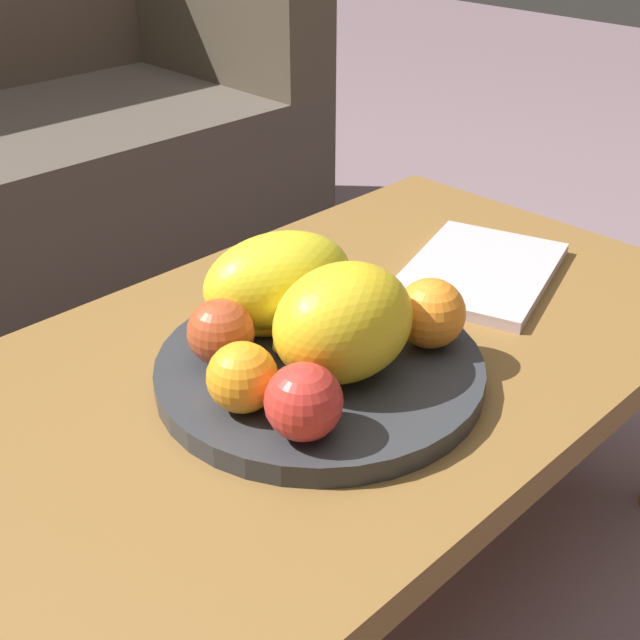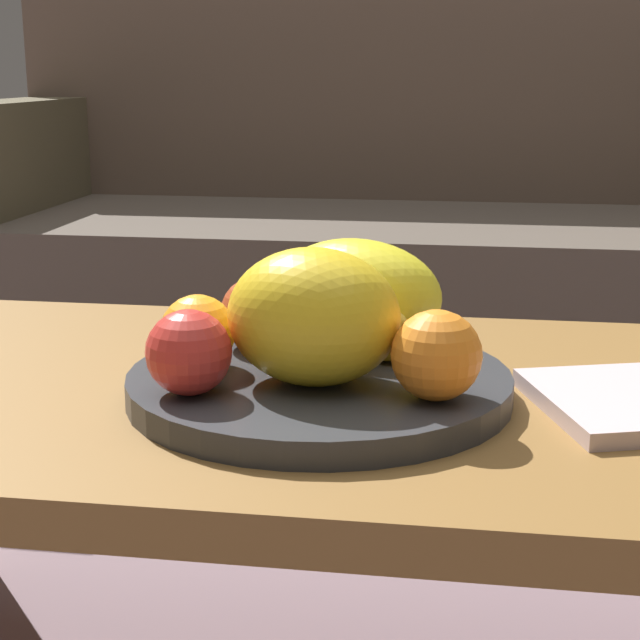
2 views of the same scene
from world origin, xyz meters
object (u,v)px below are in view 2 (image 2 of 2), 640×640
Objects in this scene: coffee_table at (325,426)px; melon_large_front at (314,317)px; melon_smaller_beside at (356,294)px; orange_front at (436,355)px; apple_front at (256,313)px; orange_left at (198,332)px; apple_left at (189,353)px; banana_bunch at (351,329)px; fruit_bowl at (320,385)px; couch at (390,255)px.

coffee_table is 7.28× the size of melon_large_front.
orange_front is (0.09, -0.15, -0.02)m from melon_smaller_beside.
melon_smaller_beside is at bearing 79.52° from melon_large_front.
apple_front is at bearing 155.18° from coffee_table.
apple_left is at bearing -80.32° from orange_left.
banana_bunch is (0.02, 0.02, 0.10)m from coffee_table.
melon_large_front is 0.88× the size of melon_smaller_beside.
melon_large_front reaches higher than apple_front.
orange_front is (0.11, -0.06, 0.05)m from fruit_bowl.
melon_smaller_beside is at bearing 119.78° from orange_front.
couch is at bearing 96.59° from orange_front.
orange_front is 1.04× the size of apple_left.
melon_smaller_beside is at bearing -87.05° from couch.
apple_left reaches higher than apple_front.
banana_bunch reaches higher than fruit_bowl.
banana_bunch is (-0.09, 0.12, -0.01)m from orange_front.
orange_front reaches higher than coffee_table.
apple_left is 0.45× the size of banana_bunch.
apple_front is 0.16m from apple_left.
fruit_bowl is 0.12m from orange_left.
apple_front reaches higher than coffee_table.
apple_front is at bearing 125.17° from melon_large_front.
couch reaches higher than orange_front.
melon_large_front is at bearing 166.02° from orange_front.
fruit_bowl is 2.02× the size of melon_smaller_beside.
melon_smaller_beside is at bearing 65.70° from coffee_table.
couch is 10.91× the size of melon_large_front.
couch is at bearing 91.64° from coffee_table.
melon_smaller_beside is 2.45× the size of apple_front.
orange_left is 0.07m from apple_left.
orange_left reaches higher than banana_bunch.
melon_large_front is 0.10m from banana_bunch.
fruit_bowl is 5.04× the size of orange_left.
melon_large_front reaches higher than melon_smaller_beside.
melon_smaller_beside is 0.18m from orange_front.
orange_front is at bearing -83.41° from couch.
orange_front is at bearing 5.04° from apple_left.
melon_large_front is at bearing -90.52° from fruit_bowl.
banana_bunch is at bearing 47.75° from apple_left.
orange_left is (-0.11, 0.03, -0.03)m from melon_large_front.
apple_left is (-0.10, -0.12, 0.10)m from coffee_table.
orange_front is at bearing -53.47° from banana_bunch.
apple_left is (0.01, -0.07, 0.00)m from orange_left.
coffee_table is 0.15m from melon_large_front.
apple_front is at bearing -170.50° from melon_smaller_beside.
orange_front is at bearing -60.22° from melon_smaller_beside.
apple_front is at bearing 64.52° from orange_left.
orange_front is at bearing -13.75° from orange_left.
banana_bunch is (0.10, -0.02, -0.01)m from apple_front.
apple_front is at bearing 170.11° from banana_bunch.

